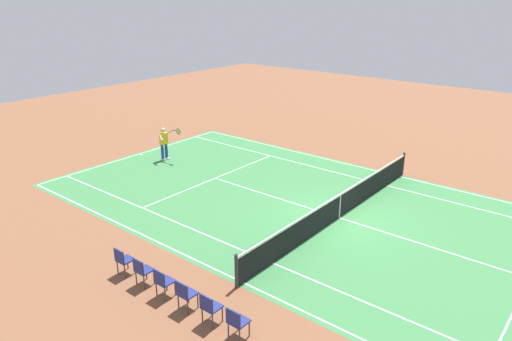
% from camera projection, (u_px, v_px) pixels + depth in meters
% --- Properties ---
extents(ground_plane, '(60.00, 60.00, 0.00)m').
position_uv_depth(ground_plane, '(339.00, 218.00, 17.72)').
color(ground_plane, brown).
extents(court_slab, '(24.20, 11.40, 0.00)m').
position_uv_depth(court_slab, '(339.00, 218.00, 17.72)').
color(court_slab, '#387A42').
rests_on(court_slab, ground_plane).
extents(court_line_markings, '(23.85, 11.05, 0.01)m').
position_uv_depth(court_line_markings, '(339.00, 218.00, 17.72)').
color(court_line_markings, white).
rests_on(court_line_markings, ground_plane).
extents(tennis_net, '(0.10, 11.70, 1.08)m').
position_uv_depth(tennis_net, '(340.00, 206.00, 17.55)').
color(tennis_net, '#2D2D33').
rests_on(tennis_net, ground_plane).
extents(tennis_player_near, '(1.08, 0.78, 1.70)m').
position_uv_depth(tennis_player_near, '(164.00, 142.00, 23.62)').
color(tennis_player_near, navy).
rests_on(tennis_player_near, ground_plane).
extents(tennis_ball, '(0.07, 0.07, 0.07)m').
position_uv_depth(tennis_ball, '(260.00, 243.00, 15.85)').
color(tennis_ball, '#CCE01E').
rests_on(tennis_ball, ground_plane).
extents(spectator_chair_0, '(0.44, 0.44, 0.88)m').
position_uv_depth(spectator_chair_0, '(236.00, 321.00, 11.32)').
color(spectator_chair_0, '#38383D').
rests_on(spectator_chair_0, ground_plane).
extents(spectator_chair_1, '(0.44, 0.44, 0.88)m').
position_uv_depth(spectator_chair_1, '(210.00, 306.00, 11.85)').
color(spectator_chair_1, '#38383D').
rests_on(spectator_chair_1, ground_plane).
extents(spectator_chair_2, '(0.44, 0.44, 0.88)m').
position_uv_depth(spectator_chair_2, '(185.00, 293.00, 12.37)').
color(spectator_chair_2, '#38383D').
rests_on(spectator_chair_2, ground_plane).
extents(spectator_chair_3, '(0.44, 0.44, 0.88)m').
position_uv_depth(spectator_chair_3, '(163.00, 281.00, 12.90)').
color(spectator_chair_3, '#38383D').
rests_on(spectator_chair_3, ground_plane).
extents(spectator_chair_4, '(0.44, 0.44, 0.88)m').
position_uv_depth(spectator_chair_4, '(142.00, 270.00, 13.43)').
color(spectator_chair_4, '#38383D').
rests_on(spectator_chair_4, ground_plane).
extents(spectator_chair_5, '(0.44, 0.44, 0.88)m').
position_uv_depth(spectator_chair_5, '(123.00, 259.00, 13.96)').
color(spectator_chair_5, '#38383D').
rests_on(spectator_chair_5, ground_plane).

